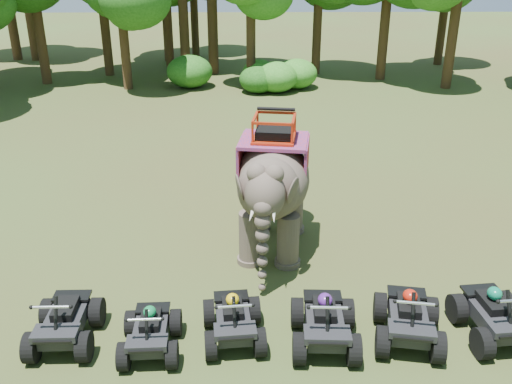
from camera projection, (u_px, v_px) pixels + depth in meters
ground at (257, 283)px, 13.89m from camera, size 110.00×110.00×0.00m
elephant at (273, 183)px, 14.82m from camera, size 2.55×4.65×3.71m
atv_0 at (64, 315)px, 11.63m from camera, size 1.31×1.78×1.31m
atv_1 at (150, 326)px, 11.41m from camera, size 1.22×1.63×1.18m
atv_2 at (233, 314)px, 11.72m from camera, size 1.37×1.78×1.24m
atv_3 at (325, 316)px, 11.57m from camera, size 1.41×1.88×1.35m
atv_4 at (409, 312)px, 11.69m from camera, size 1.62×2.03×1.35m
atv_5 at (496, 309)px, 11.78m from camera, size 1.50×1.94×1.35m
tree_0 at (251, 20)px, 31.24m from camera, size 5.01×5.01×7.15m
tree_1 at (318, 9)px, 33.77m from camera, size 5.32×5.32×7.60m
tree_2 at (386, 4)px, 32.16m from camera, size 5.96×5.96×8.51m
tree_3 at (456, 12)px, 30.22m from camera, size 5.72×5.72×8.17m
tree_31 at (37, 11)px, 31.26m from camera, size 5.58×5.58×7.97m
tree_32 at (123, 27)px, 30.35m from camera, size 4.64×4.64×6.63m
tree_37 at (103, 7)px, 33.26m from camera, size 5.61×5.61×8.01m
tree_38 at (445, 3)px, 36.23m from camera, size 5.42×5.42×7.75m
tree_39 at (167, 13)px, 34.60m from camera, size 4.91×4.91×7.02m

